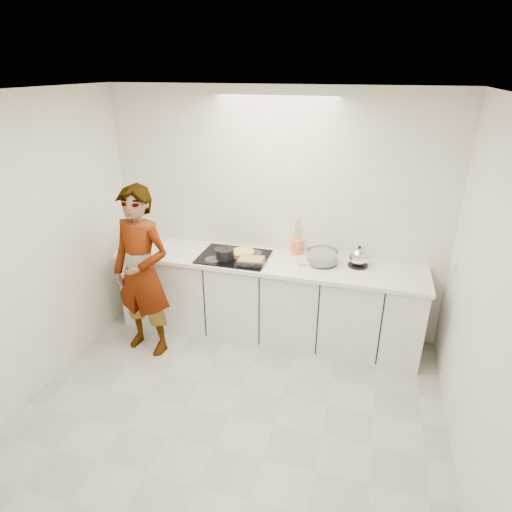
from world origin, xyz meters
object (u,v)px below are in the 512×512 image
(tart_dish, at_px, (243,253))
(baking_dish, at_px, (251,260))
(hob, at_px, (234,257))
(kettle, at_px, (359,258))
(saucepan, at_px, (225,254))
(cook, at_px, (142,273))
(mixing_bowl, at_px, (322,257))
(utensil_crock, at_px, (297,247))

(tart_dish, relative_size, baking_dish, 1.08)
(hob, bearing_deg, kettle, 5.75)
(baking_dish, bearing_deg, saucepan, 173.05)
(saucepan, xyz_separation_m, cook, (-0.71, -0.46, -0.10))
(kettle, relative_size, cook, 0.13)
(saucepan, height_order, cook, cook)
(saucepan, xyz_separation_m, mixing_bowl, (0.98, 0.18, 0.00))
(saucepan, relative_size, cook, 0.13)
(mixing_bowl, height_order, cook, cook)
(kettle, bearing_deg, cook, -161.79)
(baking_dish, distance_m, kettle, 1.08)
(saucepan, bearing_deg, baking_dish, -6.95)
(hob, height_order, cook, cook)
(hob, height_order, kettle, kettle)
(baking_dish, relative_size, kettle, 1.23)
(saucepan, distance_m, cook, 0.85)
(utensil_crock, height_order, cook, cook)
(hob, relative_size, cook, 0.41)
(mixing_bowl, xyz_separation_m, kettle, (0.36, 0.03, 0.03))
(tart_dish, bearing_deg, kettle, 3.70)
(kettle, bearing_deg, utensil_crock, 167.15)
(tart_dish, distance_m, utensil_crock, 0.59)
(mixing_bowl, bearing_deg, utensil_crock, 148.51)
(baking_dish, distance_m, utensil_crock, 0.56)
(saucepan, relative_size, utensil_crock, 1.42)
(utensil_crock, xyz_separation_m, cook, (-1.40, -0.82, -0.11))
(kettle, bearing_deg, baking_dish, -166.72)
(baking_dish, xyz_separation_m, utensil_crock, (0.39, 0.40, 0.04))
(saucepan, distance_m, utensil_crock, 0.78)
(mixing_bowl, relative_size, utensil_crock, 2.18)
(saucepan, bearing_deg, utensil_crock, 27.55)
(tart_dish, bearing_deg, saucepan, -138.01)
(saucepan, bearing_deg, cook, -146.88)
(saucepan, height_order, kettle, kettle)
(mixing_bowl, height_order, utensil_crock, utensil_crock)
(utensil_crock, bearing_deg, kettle, -12.85)
(baking_dish, xyz_separation_m, kettle, (1.05, 0.25, 0.05))
(saucepan, height_order, baking_dish, saucepan)
(mixing_bowl, relative_size, cook, 0.20)
(saucepan, relative_size, baking_dish, 0.78)
(tart_dish, bearing_deg, hob, -147.15)
(tart_dish, height_order, kettle, kettle)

